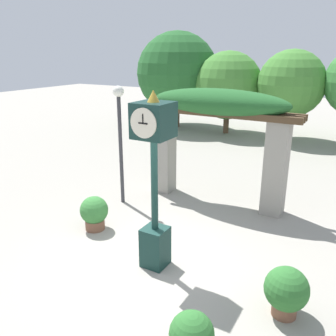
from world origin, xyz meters
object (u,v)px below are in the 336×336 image
(pedestal_clock, at_px, (154,174))
(potted_plant_near_left, at_px, (286,291))
(lamp_post, at_px, (120,126))
(potted_plant_far_left, at_px, (192,336))
(potted_plant_near_right, at_px, (94,212))

(pedestal_clock, xyz_separation_m, potted_plant_near_left, (2.53, -0.18, -1.45))
(potted_plant_near_left, bearing_deg, lamp_post, 154.59)
(pedestal_clock, relative_size, potted_plant_far_left, 4.50)
(potted_plant_near_right, xyz_separation_m, lamp_post, (-0.39, 1.62, 1.73))
(potted_plant_near_left, relative_size, lamp_post, 0.26)
(lamp_post, bearing_deg, potted_plant_near_right, -76.31)
(lamp_post, bearing_deg, pedestal_clock, -41.92)
(pedestal_clock, relative_size, potted_plant_near_right, 4.16)
(pedestal_clock, distance_m, potted_plant_near_right, 2.56)
(pedestal_clock, relative_size, lamp_post, 1.07)
(potted_plant_far_left, xyz_separation_m, lamp_post, (-4.05, 3.88, 1.74))
(potted_plant_far_left, bearing_deg, potted_plant_near_left, 59.84)
(potted_plant_far_left, bearing_deg, potted_plant_near_right, 148.23)
(pedestal_clock, bearing_deg, potted_plant_near_right, 164.82)
(pedestal_clock, distance_m, potted_plant_near_left, 2.92)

